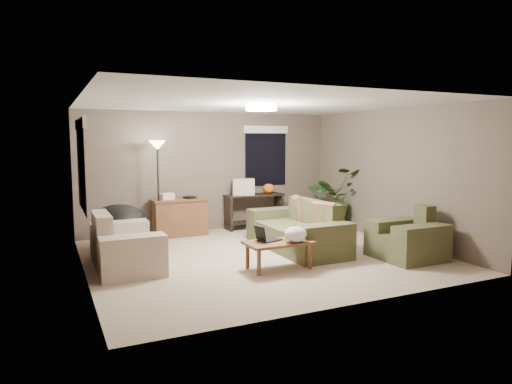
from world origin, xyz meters
name	(u,v)px	position (x,y,z in m)	size (l,w,h in m)	color
room_shell	(261,181)	(0.00, 0.00, 1.25)	(5.50, 5.50, 5.50)	tan
main_sofa	(298,232)	(0.81, 0.18, 0.29)	(0.95, 2.20, 0.85)	#4F4F2F
throw_pillows	(311,212)	(1.07, 0.18, 0.65)	(0.38, 1.40, 0.47)	#8C7251
loveseat	(124,248)	(-2.18, 0.25, 0.30)	(0.90, 1.60, 0.85)	beige
armchair	(408,240)	(2.09, -1.15, 0.30)	(0.95, 1.00, 0.85)	#47492B
coffee_table	(279,245)	(-0.10, -0.81, 0.36)	(1.00, 0.55, 0.42)	brown
laptop	(266,237)	(-0.26, -0.71, 0.48)	(0.41, 0.32, 0.24)	black
plastic_bag	(296,234)	(0.10, -0.96, 0.54)	(0.34, 0.30, 0.23)	white
desk	(180,217)	(-0.78, 2.16, 0.38)	(1.10, 0.50, 0.75)	brown
desk_papers	(172,197)	(-0.94, 2.15, 0.80)	(0.71, 0.30, 0.12)	silver
console_table	(254,208)	(0.89, 2.22, 0.44)	(1.30, 0.40, 0.75)	black
pumpkin	(269,189)	(1.24, 2.22, 0.86)	(0.26, 0.26, 0.22)	orange
cardboard_box	(244,187)	(0.64, 2.22, 0.92)	(0.46, 0.34, 0.34)	beige
papasan_chair	(119,223)	(-2.07, 1.45, 0.47)	(1.06, 1.06, 0.80)	black
floor_lamp	(158,157)	(-1.23, 2.03, 1.60)	(0.32, 0.32, 1.91)	black
ceiling_fixture	(261,107)	(0.00, 0.00, 2.44)	(0.50, 0.50, 0.10)	white
houseplant	(331,205)	(2.39, 1.47, 0.52)	(1.21, 1.34, 1.05)	#2D5923
cat_scratching_post	(338,220)	(2.40, 1.25, 0.21)	(0.32, 0.32, 0.50)	tan
window_left	(80,149)	(-2.73, 0.30, 1.78)	(0.05, 1.56, 1.33)	black
window_back	(266,146)	(1.30, 2.48, 1.79)	(1.06, 0.05, 1.33)	black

